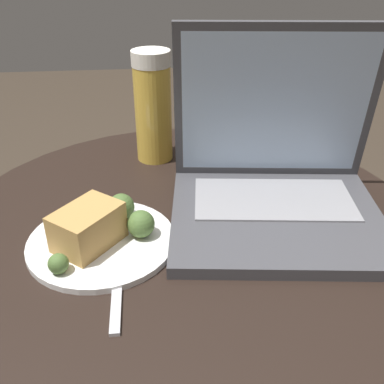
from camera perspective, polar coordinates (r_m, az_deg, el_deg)
name	(u,v)px	position (r m, az deg, el deg)	size (l,w,h in m)	color
table	(188,295)	(0.78, -0.53, -12.94)	(0.74, 0.74, 0.56)	#515156
laptop	(276,179)	(0.70, 10.58, 1.66)	(0.34, 0.30, 0.27)	#47474C
beer_glass	(153,107)	(0.84, -4.97, 10.72)	(0.07, 0.07, 0.20)	gold
snack_plate	(100,233)	(0.64, -11.58, -5.09)	(0.21, 0.21, 0.06)	white
fork	(118,268)	(0.60, -9.35, -9.56)	(0.02, 0.19, 0.00)	silver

